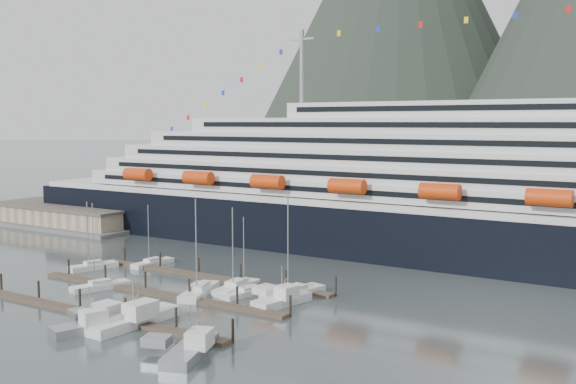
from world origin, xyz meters
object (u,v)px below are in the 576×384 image
object	(u,v)px
cruise_ship	(482,198)
trawler_d	(190,348)
sailboat_g	(293,294)
sailboat_e	(153,263)
trawler_b	(90,325)
sailboat_d	(249,292)
warehouse	(68,217)
sailboat_a	(93,267)
sailboat_b	(100,286)
trawler_c	(133,318)
sailboat_c	(199,292)
sailboat_f	(236,288)
trawler_e	(281,299)

from	to	relation	value
cruise_ship	trawler_d	bearing A→B (deg)	-100.15
sailboat_g	trawler_d	bearing A→B (deg)	-161.50
sailboat_e	trawler_b	distance (m)	39.48
sailboat_g	sailboat_d	bearing A→B (deg)	123.17
warehouse	sailboat_d	distance (m)	85.43
cruise_ship	sailboat_a	xyz separation A→B (m)	(-57.03, -44.58, -11.62)
sailboat_b	trawler_c	xyz separation A→B (m)	(18.20, -10.94, 0.48)
trawler_c	trawler_b	bearing A→B (deg)	154.89
sailboat_e	sailboat_a	bearing A→B (deg)	143.71
sailboat_c	trawler_d	bearing A→B (deg)	-162.43
sailboat_f	trawler_e	size ratio (longest dim) A/B	1.37
sailboat_f	sailboat_e	bearing A→B (deg)	69.39
cruise_ship	trawler_c	size ratio (longest dim) A/B	15.14
sailboat_b	sailboat_g	xyz separation A→B (m)	(28.51, 12.29, 0.03)
sailboat_c	sailboat_f	size ratio (longest dim) A/B	1.12
cruise_ship	trawler_b	bearing A→B (deg)	-112.56
sailboat_a	sailboat_b	xyz separation A→B (m)	(12.35, -9.52, 0.00)
sailboat_d	sailboat_g	bearing A→B (deg)	-55.98
sailboat_d	trawler_c	bearing A→B (deg)	-178.58
cruise_ship	trawler_c	world-z (taller)	cruise_ship
sailboat_d	trawler_d	xyz separation A→B (m)	(10.10, -25.56, 0.45)
sailboat_d	trawler_b	xyz separation A→B (m)	(-6.41, -25.48, 0.45)
sailboat_e	sailboat_g	world-z (taller)	sailboat_g
sailboat_b	trawler_d	bearing A→B (deg)	-96.85
cruise_ship	sailboat_e	size ratio (longest dim) A/B	17.88
sailboat_a	trawler_e	bearing A→B (deg)	-74.56
sailboat_b	sailboat_e	bearing A→B (deg)	36.68
trawler_b	trawler_e	distance (m)	27.21
sailboat_b	sailboat_g	distance (m)	31.05
sailboat_e	trawler_e	xyz separation A→B (m)	(34.74, -9.83, 0.44)
sailboat_e	warehouse	bearing A→B (deg)	69.86
trawler_c	trawler_d	xyz separation A→B (m)	(13.95, -4.95, -0.05)
cruise_ship	trawler_e	bearing A→B (deg)	-108.37
warehouse	sailboat_a	distance (m)	55.04
warehouse	sailboat_c	bearing A→B (deg)	-25.98
warehouse	sailboat_a	xyz separation A→B (m)	(45.00, -31.64, -1.83)
sailboat_c	sailboat_g	distance (m)	14.49
sailboat_f	trawler_b	size ratio (longest dim) A/B	1.34
trawler_e	trawler_b	bearing A→B (deg)	160.75
sailboat_b	sailboat_d	size ratio (longest dim) A/B	1.14
trawler_b	trawler_d	distance (m)	16.51
sailboat_b	sailboat_c	distance (m)	16.63
sailboat_d	trawler_e	xyz separation A→B (m)	(7.24, -1.94, 0.44)
sailboat_d	trawler_c	distance (m)	20.98
cruise_ship	trawler_d	size ratio (longest dim) A/B	18.63
trawler_c	cruise_ship	bearing A→B (deg)	-19.49
sailboat_c	sailboat_e	xyz separation A→B (m)	(-21.12, 12.00, -0.06)
warehouse	trawler_e	distance (m)	92.86
sailboat_e	sailboat_g	size ratio (longest dim) A/B	0.70
sailboat_a	sailboat_e	size ratio (longest dim) A/B	1.09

